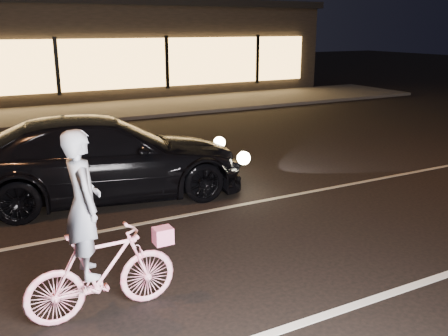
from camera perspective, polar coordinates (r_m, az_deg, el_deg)
ground at (r=7.03m, az=5.25°, el=-10.13°), size 90.00×90.00×0.00m
lane_stripe_near at (r=5.99m, az=13.44°, el=-15.43°), size 60.00×0.12×0.01m
lane_stripe_far at (r=8.62m, az=-2.09°, el=-4.98°), size 60.00×0.10×0.01m
sidewalk at (r=18.82m, az=-17.15°, el=5.98°), size 30.00×4.00×0.12m
storefront at (r=24.48m, az=-20.46°, el=12.77°), size 25.40×8.42×4.20m
cyclist at (r=5.58m, az=-14.32°, el=-9.32°), size 1.67×0.57×2.10m
sedan at (r=9.42m, az=-13.56°, el=1.17°), size 5.44×2.84×1.51m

